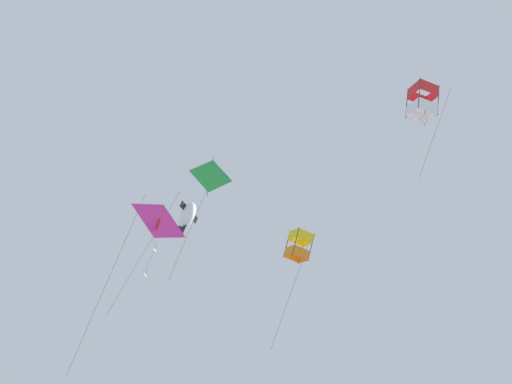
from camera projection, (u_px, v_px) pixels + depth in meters
kite_delta_upper_right at (158, 223)px, 26.59m from camera, size 3.17×2.93×8.22m
kite_box_mid_left at (299, 246)px, 28.74m from camera, size 2.17×1.85×6.77m
kite_box_near_left at (422, 102)px, 29.84m from camera, size 2.64×2.28×7.86m
kite_diamond_far_centre at (211, 176)px, 26.86m from camera, size 2.13×1.18×7.22m
kite_fish_near_right at (187, 215)px, 34.99m from camera, size 4.10×3.49×8.24m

